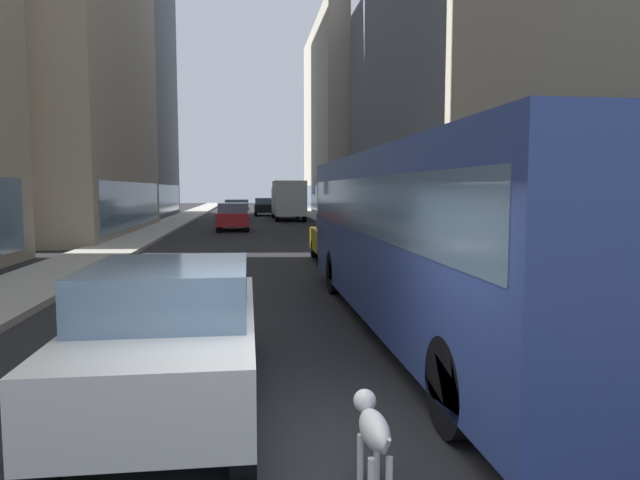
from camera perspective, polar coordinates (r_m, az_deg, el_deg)
The scene contains 16 objects.
ground_plane at distance 39.84m, azimuth -6.80°, elevation 1.64°, with size 120.00×120.00×0.00m, color #232326.
sidewalk_left at distance 40.20m, azimuth -14.95°, elevation 1.64°, with size 2.40×110.00×0.15m, color #ADA89E.
sidewalk_right at distance 40.29m, azimuth 1.34°, elevation 1.82°, with size 2.40×110.00×0.15m, color gray.
building_left_far at distance 52.84m, azimuth -20.77°, elevation 17.89°, with size 9.20×18.59×28.72m.
building_right_far at distance 57.24m, azimuth 5.21°, elevation 11.90°, with size 11.48×19.80×18.31m.
transit_bus at distance 9.86m, azimuth 11.24°, elevation 1.25°, with size 2.78×11.53×3.05m.
car_red_coupe at distance 33.57m, azimuth -8.77°, elevation 2.37°, with size 1.86×4.01×1.62m.
car_white_van at distance 6.67m, azimuth -14.75°, elevation -8.98°, with size 1.84×4.55×1.62m.
car_black_suv at distance 52.30m, azimuth -5.61°, elevation 3.39°, with size 1.91×4.35×1.62m.
car_yellow_taxi at distance 18.41m, azimuth 2.53°, elevation 0.15°, with size 1.84×4.12×1.62m.
car_silver_sedan at distance 44.96m, azimuth -8.40°, elevation 3.08°, with size 1.94×4.79×1.62m.
box_truck at distance 44.45m, azimuth -3.25°, elevation 4.18°, with size 2.30×7.50×3.05m.
dalmatian_dog at distance 4.81m, azimuth 5.34°, elevation -18.44°, with size 0.22×0.96×0.72m.
pedestrian_with_handbag at distance 15.00m, azimuth 18.22°, elevation -0.53°, with size 0.45×0.34×1.69m.
pedestrian_in_coat at distance 11.60m, azimuth 27.44°, elevation -2.46°, with size 0.34×0.34×1.69m.
traffic_light_near at distance 8.80m, azimuth 29.25°, elevation 4.52°, with size 0.24×0.41×3.40m.
Camera 1 is at (-0.33, -4.76, 2.44)m, focal length 31.61 mm.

